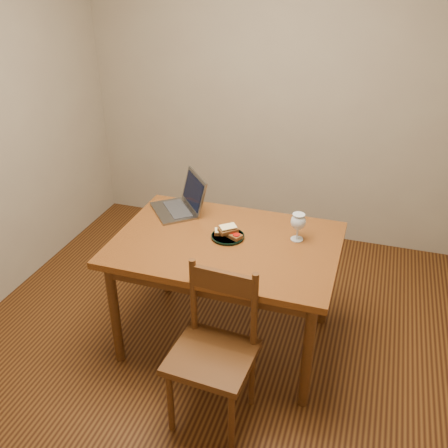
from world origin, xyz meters
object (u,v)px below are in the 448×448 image
(chair, at_px, (214,346))
(plate, at_px, (228,237))
(table, at_px, (226,254))
(milk_glass, at_px, (298,227))
(laptop, at_px, (183,201))

(chair, xyz_separation_m, plate, (-0.12, 0.62, 0.27))
(table, bearing_deg, milk_glass, 20.70)
(plate, bearing_deg, table, -86.77)
(table, distance_m, milk_glass, 0.45)
(plate, height_order, milk_glass, milk_glass)
(chair, distance_m, laptop, 1.06)
(milk_glass, bearing_deg, laptop, 169.19)
(milk_glass, distance_m, laptop, 0.79)
(plate, distance_m, milk_glass, 0.41)
(table, distance_m, laptop, 0.51)
(plate, relative_size, milk_glass, 1.16)
(chair, height_order, milk_glass, milk_glass)
(table, relative_size, milk_glass, 7.63)
(chair, relative_size, laptop, 1.01)
(laptop, bearing_deg, table, 12.31)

